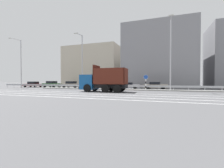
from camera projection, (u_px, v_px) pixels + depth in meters
ground_plane at (115, 91)px, 22.53m from camera, size 320.00×320.00×0.00m
lane_strip_0 at (99, 93)px, 18.79m from camera, size 55.20×0.16×0.01m
lane_strip_1 at (91, 94)px, 16.78m from camera, size 55.20×0.16×0.01m
lane_strip_2 at (82, 96)px, 14.88m from camera, size 55.20×0.16×0.01m
lane_strip_3 at (71, 98)px, 13.24m from camera, size 55.20×0.16×0.01m
median_island at (119, 89)px, 24.52m from camera, size 30.36×1.10×0.18m
median_guardrail at (121, 86)px, 25.69m from camera, size 55.20×0.09×0.78m
dump_truck at (99, 83)px, 20.70m from camera, size 6.50×2.81×3.64m
median_road_sign at (146, 82)px, 23.06m from camera, size 0.71×0.16×2.44m
street_lamp_0 at (20, 61)px, 31.38m from camera, size 0.71×2.45×10.12m
street_lamp_1 at (82, 59)px, 26.54m from camera, size 0.71×2.04×9.65m
street_lamp_2 at (171, 52)px, 21.76m from camera, size 0.70×2.39×10.42m
parked_car_0 at (33, 84)px, 34.94m from camera, size 4.64×2.15×1.33m
parked_car_1 at (52, 84)px, 33.14m from camera, size 4.07×2.06×1.44m
parked_car_2 at (72, 85)px, 31.43m from camera, size 4.23×2.03×1.41m
parked_car_3 at (100, 85)px, 29.31m from camera, size 4.74×2.07×1.38m
parked_car_4 at (129, 86)px, 27.23m from camera, size 4.10×2.19×1.21m
parked_car_5 at (156, 86)px, 25.73m from camera, size 4.01×2.10×1.30m
background_building_0 at (95, 67)px, 42.88m from camera, size 15.07×10.72×10.82m
background_building_1 at (158, 58)px, 36.04m from camera, size 14.92×14.46×13.76m
church_tower at (140, 69)px, 48.87m from camera, size 3.60×3.60×11.68m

